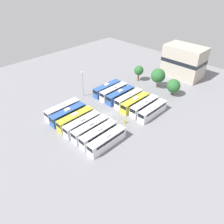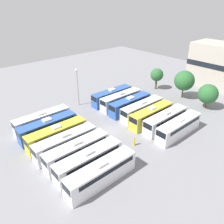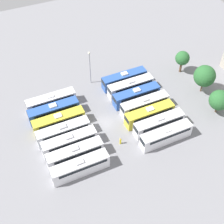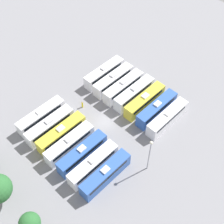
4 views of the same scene
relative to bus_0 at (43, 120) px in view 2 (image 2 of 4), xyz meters
The scene contains 21 objects.
ground_plane 13.85m from the bus_0, 43.42° to the left, with size 122.13×122.13×0.00m, color gray.
bus_0 is the anchor object (origin of this frame).
bus_1 3.30m from the bus_0, ahead, with size 2.53×11.58×3.69m.
bus_2 6.77m from the bus_0, ahead, with size 2.53×11.58×3.69m.
bus_3 10.05m from the bus_0, ahead, with size 2.53×11.58×3.69m.
bus_4 13.25m from the bus_0, ahead, with size 2.53×11.58×3.69m.
bus_5 16.53m from the bus_0, ahead, with size 2.53×11.58×3.69m.
bus_6 19.90m from the bus_0, ahead, with size 2.53×11.58×3.69m.
bus_7 19.09m from the bus_0, 90.10° to the left, with size 2.53×11.58×3.69m.
bus_8 19.51m from the bus_0, 80.59° to the left, with size 2.53×11.58×3.69m.
bus_9 20.15m from the bus_0, 70.92° to the left, with size 2.53×11.58×3.69m.
bus_10 21.81m from the bus_0, 62.35° to the left, with size 2.53×11.58×3.69m.
bus_11 23.03m from the bus_0, 54.68° to the left, with size 2.53×11.58×3.69m.
bus_12 25.47m from the bus_0, 49.24° to the left, with size 2.53×11.58×3.69m.
bus_13 27.60m from the bus_0, 43.41° to the left, with size 2.53×11.58×3.69m.
worker_person 19.47m from the bus_0, 30.46° to the left, with size 0.36×0.36×1.80m.
light_pole 13.18m from the bus_0, 110.24° to the left, with size 0.60×0.60×9.43m.
tree_0 35.04m from the bus_0, 87.46° to the left, with size 3.69×3.69×6.22m.
tree_1 36.90m from the bus_0, 73.79° to the left, with size 5.26×5.26×7.49m.
tree_2 38.53m from the bus_0, 62.68° to the left, with size 4.72×4.72×6.14m.
depot_building 52.34m from the bus_0, 77.10° to the left, with size 15.47×9.41×12.61m.
Camera 2 is at (28.88, -24.23, 24.46)m, focal length 35.00 mm.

